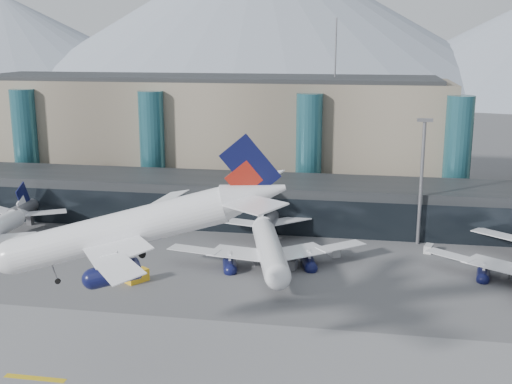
% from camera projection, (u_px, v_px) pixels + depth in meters
% --- Properties ---
extents(ground, '(900.00, 900.00, 0.00)m').
position_uv_depth(ground, '(221.00, 337.00, 89.91)').
color(ground, '#515154').
rests_on(ground, ground).
extents(concourse, '(170.00, 27.00, 10.00)m').
position_uv_depth(concourse, '(279.00, 202.00, 144.03)').
color(concourse, black).
rests_on(concourse, ground).
extents(terminal_main, '(130.00, 30.00, 31.00)m').
position_uv_depth(terminal_main, '(206.00, 133.00, 176.73)').
color(terminal_main, gray).
rests_on(terminal_main, ground).
extents(teal_towers, '(116.40, 19.40, 46.00)m').
position_uv_depth(teal_towers, '(229.00, 149.00, 160.05)').
color(teal_towers, '#255D6A').
rests_on(teal_towers, ground).
extents(mountain_ridge, '(910.00, 400.00, 110.00)m').
position_uv_depth(mountain_ridge, '(368.00, 31.00, 440.38)').
color(mountain_ridge, gray).
rests_on(mountain_ridge, ground).
extents(lightmast_mid, '(3.00, 1.20, 25.60)m').
position_uv_depth(lightmast_mid, '(422.00, 175.00, 127.41)').
color(lightmast_mid, slate).
rests_on(lightmast_mid, ground).
extents(hero_jet, '(38.62, 38.32, 12.49)m').
position_uv_depth(hero_jet, '(147.00, 217.00, 76.91)').
color(hero_jet, white).
rests_on(hero_jet, ground).
extents(jet_parked_mid, '(37.96, 39.29, 12.62)m').
position_uv_depth(jet_parked_mid, '(268.00, 236.00, 119.71)').
color(jet_parked_mid, white).
rests_on(jet_parked_mid, ground).
extents(veh_b, '(2.20, 3.11, 1.66)m').
position_uv_depth(veh_b, '(117.00, 235.00, 134.04)').
color(veh_b, gold).
rests_on(veh_b, ground).
extents(veh_c, '(3.61, 2.47, 1.83)m').
position_uv_depth(veh_c, '(288.00, 264.00, 116.35)').
color(veh_c, '#525357').
rests_on(veh_c, ground).
extents(veh_d, '(2.13, 2.99, 1.54)m').
position_uv_depth(veh_d, '(429.00, 249.00, 125.37)').
color(veh_d, '#BEBEBE').
rests_on(veh_d, ground).
extents(veh_g, '(2.67, 3.19, 1.61)m').
position_uv_depth(veh_g, '(334.00, 252.00, 123.38)').
color(veh_g, '#BEBEBE').
rests_on(veh_g, ground).
extents(veh_h, '(3.87, 4.32, 2.13)m').
position_uv_depth(veh_h, '(137.00, 276.00, 110.12)').
color(veh_h, gold).
rests_on(veh_h, ground).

